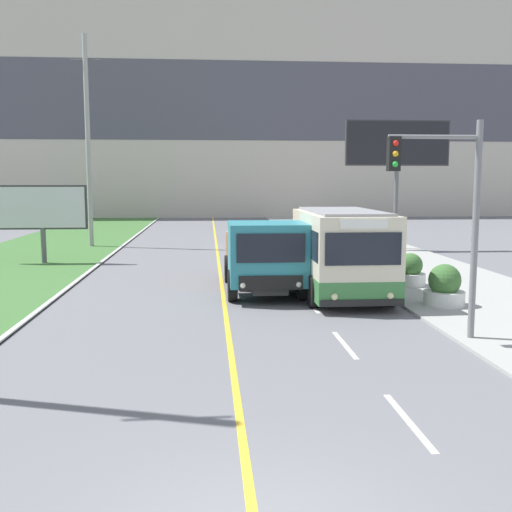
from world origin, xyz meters
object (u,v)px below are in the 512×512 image
(city_bus, at_px, (342,254))
(planter_round_second, at_px, (410,271))
(billboard_small, at_px, (42,209))
(utility_pole_far, at_px, (88,141))
(billboard_large, at_px, (397,148))
(dump_truck, at_px, (265,257))
(traffic_light_mast, at_px, (449,202))
(planter_round_near, at_px, (444,287))
(car_distant, at_px, (243,235))
(planter_round_third, at_px, (376,258))
(planter_round_far, at_px, (359,249))

(city_bus, height_order, planter_round_second, city_bus)
(billboard_small, bearing_deg, utility_pole_far, 83.67)
(billboard_large, distance_m, planter_round_second, 13.23)
(billboard_large, distance_m, billboard_small, 19.04)
(utility_pole_far, relative_size, billboard_large, 1.70)
(dump_truck, relative_size, traffic_light_mast, 1.22)
(traffic_light_mast, distance_m, billboard_large, 19.84)
(dump_truck, distance_m, utility_pole_far, 18.87)
(dump_truck, distance_m, planter_round_near, 5.95)
(city_bus, xyz_separation_m, traffic_light_mast, (1.27, -5.67, 1.93))
(dump_truck, height_order, car_distant, dump_truck)
(planter_round_third, height_order, planter_round_far, planter_round_third)
(utility_pole_far, distance_m, planter_round_second, 21.45)
(planter_round_third, bearing_deg, planter_round_near, -88.98)
(planter_round_third, bearing_deg, billboard_small, 164.73)
(planter_round_far, bearing_deg, planter_round_second, -89.23)
(billboard_small, xyz_separation_m, planter_round_third, (14.89, -4.07, -1.94))
(utility_pole_far, distance_m, planter_round_third, 18.95)
(billboard_small, bearing_deg, planter_round_third, -15.27)
(car_distant, relative_size, billboard_small, 1.04)
(city_bus, relative_size, traffic_light_mast, 1.06)
(car_distant, xyz_separation_m, billboard_large, (8.49, -2.27, 5.00))
(dump_truck, xyz_separation_m, billboard_small, (-9.68, 8.58, 1.28))
(dump_truck, bearing_deg, billboard_small, 138.44)
(billboard_large, bearing_deg, planter_round_far, -124.52)
(city_bus, distance_m, planter_round_third, 5.90)
(dump_truck, distance_m, planter_round_far, 9.71)
(dump_truck, height_order, utility_pole_far, utility_pole_far)
(car_distant, bearing_deg, billboard_small, -146.63)
(dump_truck, xyz_separation_m, planter_round_far, (5.38, 8.06, -0.68))
(car_distant, bearing_deg, utility_pole_far, 174.47)
(planter_round_near, distance_m, planter_round_far, 10.61)
(city_bus, xyz_separation_m, planter_round_second, (2.94, 1.66, -0.89))
(billboard_small, distance_m, planter_round_third, 15.56)
(dump_truck, height_order, planter_round_far, dump_truck)
(city_bus, distance_m, utility_pole_far, 20.67)
(car_distant, height_order, planter_round_far, car_distant)
(traffic_light_mast, xyz_separation_m, planter_round_second, (1.67, 7.32, -2.82))
(city_bus, xyz_separation_m, dump_truck, (-2.53, 0.67, -0.19))
(billboard_small, height_order, planter_round_second, billboard_small)
(planter_round_near, bearing_deg, planter_round_far, 89.78)
(traffic_light_mast, relative_size, billboard_small, 1.28)
(city_bus, distance_m, planter_round_second, 3.49)
(billboard_small, xyz_separation_m, planter_round_second, (15.15, -7.60, -1.97))
(dump_truck, xyz_separation_m, planter_round_second, (5.47, 0.98, -0.70))
(car_distant, distance_m, billboard_large, 10.11)
(traffic_light_mast, bearing_deg, billboard_small, 132.10)
(traffic_light_mast, distance_m, planter_round_near, 4.94)
(car_distant, bearing_deg, planter_round_second, -69.21)
(car_distant, relative_size, planter_round_second, 3.61)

